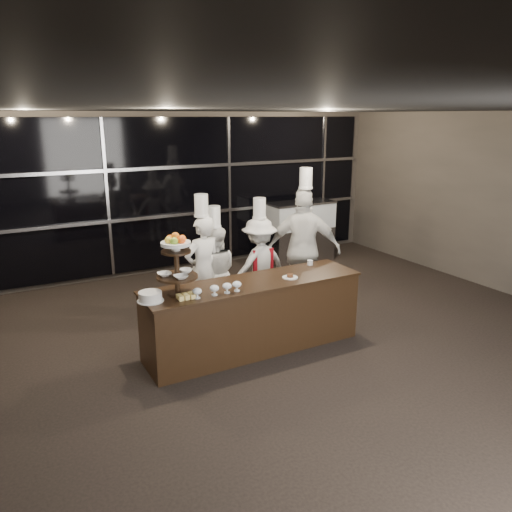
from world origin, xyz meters
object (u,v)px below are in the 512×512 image
display_stand (176,260)px  chef_d (304,249)px  layer_cake (150,297)px  display_case (300,228)px  buffet_counter (254,315)px  chef_b (215,271)px  chef_a (203,269)px  chef_c (259,264)px

display_stand → chef_d: size_ratio=0.34×
layer_cake → chef_d: chef_d is taller
display_stand → display_case: display_stand is taller
display_stand → layer_cake: (-0.34, -0.05, -0.37)m
buffet_counter → display_case: 4.21m
display_stand → chef_b: chef_b is taller
display_stand → chef_d: chef_d is taller
buffet_counter → chef_a: chef_a is taller
buffet_counter → chef_d: size_ratio=1.29×
chef_b → layer_cake: bearing=-137.0°
display_stand → chef_c: (1.73, 1.16, -0.60)m
display_stand → chef_a: chef_a is taller
display_case → chef_d: 2.70m
layer_cake → buffet_counter: bearing=2.1°
display_stand → chef_c: chef_c is taller
chef_a → chef_d: size_ratio=0.86×
display_stand → chef_d: 2.54m
display_stand → chef_a: bearing=54.5°
buffet_counter → display_case: size_ratio=2.06×
display_stand → chef_a: (0.77, 1.08, -0.51)m
buffet_counter → chef_b: chef_b is taller
layer_cake → chef_b: (1.36, 1.27, -0.26)m
buffet_counter → chef_b: 1.24m
layer_cake → chef_b: size_ratio=0.18×
display_case → chef_a: 3.66m
display_case → chef_d: size_ratio=0.63×
layer_cake → chef_d: size_ratio=0.14×
buffet_counter → chef_a: bearing=101.8°
chef_b → chef_d: 1.40m
chef_c → display_case: bearing=43.7°
buffet_counter → chef_b: (0.02, 1.22, 0.25)m
chef_a → chef_b: size_ratio=1.12×
display_case → chef_c: (-2.06, -1.97, 0.05)m
buffet_counter → chef_c: (0.73, 1.16, 0.28)m
chef_c → chef_b: bearing=175.8°
chef_c → buffet_counter: bearing=-122.2°
display_stand → chef_b: (1.02, 1.22, -0.63)m
display_case → chef_b: (-2.78, -1.92, 0.03)m
buffet_counter → display_stand: 1.33m
display_stand → buffet_counter: bearing=0.0°
chef_a → display_case: bearing=34.1°
display_stand → chef_b: size_ratio=0.44×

